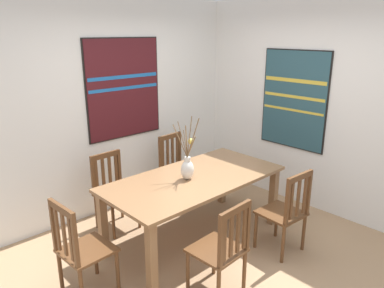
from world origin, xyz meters
name	(u,v)px	position (x,y,z in m)	size (l,w,h in m)	color
ground_plane	(220,261)	(0.00, 0.00, -0.01)	(6.40, 6.40, 0.03)	#A37F5B
wall_back	(116,106)	(0.00, 1.86, 1.35)	(6.40, 0.12, 2.70)	silver
wall_side	(322,108)	(1.86, 0.00, 1.35)	(0.12, 6.40, 2.70)	silver
dining_table	(195,185)	(0.11, 0.50, 0.65)	(2.00, 0.99, 0.75)	#8E6642
centerpiece_vase	(188,167)	(0.01, 0.51, 0.89)	(0.22, 0.30, 0.69)	silver
chair_0	(114,190)	(-0.41, 1.35, 0.47)	(0.43, 0.43, 0.91)	brown
chair_1	(286,211)	(0.62, -0.35, 0.47)	(0.44, 0.44, 0.93)	brown
chair_2	(222,248)	(-0.37, -0.35, 0.47)	(0.44, 0.44, 0.92)	brown
chair_3	(177,169)	(0.58, 1.35, 0.48)	(0.45, 0.45, 0.95)	brown
chair_4	(81,249)	(-1.27, 0.49, 0.47)	(0.44, 0.44, 0.93)	brown
painting_on_back_wall	(124,89)	(0.10, 1.79, 1.57)	(1.07, 0.05, 1.26)	black
painting_on_side_wall	(294,100)	(1.79, 0.37, 1.41)	(0.05, 0.95, 1.29)	black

